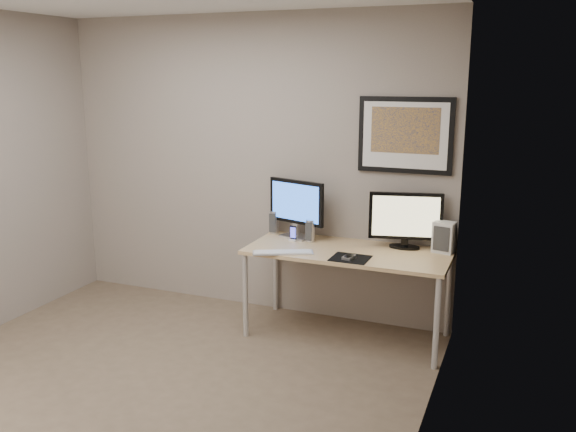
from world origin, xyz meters
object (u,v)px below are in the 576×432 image
at_px(speaker_right, 310,231).
at_px(phone_dock, 293,233).
at_px(monitor_tv, 406,219).
at_px(framed_art, 405,135).
at_px(keyboard, 283,252).
at_px(speaker_left, 274,222).
at_px(monitor_large, 296,206).
at_px(desk, 348,258).
at_px(fan_unit, 444,237).

relative_size(speaker_right, phone_dock, 1.43).
distance_m(monitor_tv, speaker_right, 0.79).
distance_m(framed_art, keyboard, 1.34).
bearing_deg(monitor_tv, keyboard, -162.71).
bearing_deg(speaker_left, monitor_large, -16.54).
bearing_deg(keyboard, monitor_large, 74.10).
bearing_deg(desk, monitor_large, 159.15).
height_order(speaker_right, keyboard, speaker_right).
bearing_deg(framed_art, monitor_large, -171.18).
bearing_deg(fan_unit, monitor_tv, -167.59).
xyz_separation_m(speaker_right, keyboard, (-0.08, -0.40, -0.08)).
height_order(speaker_left, fan_unit, fan_unit).
bearing_deg(fan_unit, speaker_left, -169.30).
xyz_separation_m(monitor_large, monitor_tv, (0.92, 0.02, -0.03)).
height_order(framed_art, keyboard, framed_art).
relative_size(monitor_large, keyboard, 1.13).
bearing_deg(framed_art, keyboard, -142.56).
height_order(monitor_large, monitor_tv, monitor_large).
height_order(monitor_tv, phone_dock, monitor_tv).
distance_m(framed_art, phone_dock, 1.21).
relative_size(framed_art, phone_dock, 5.78).
relative_size(desk, monitor_tv, 2.80).
height_order(framed_art, speaker_left, framed_art).
bearing_deg(monitor_tv, speaker_right, 173.86).
bearing_deg(framed_art, speaker_left, -176.46).
bearing_deg(monitor_tv, speaker_left, 164.77).
height_order(desk, monitor_tv, monitor_tv).
height_order(speaker_right, phone_dock, speaker_right).
relative_size(speaker_right, fan_unit, 0.75).
xyz_separation_m(monitor_tv, speaker_right, (-0.77, -0.09, -0.15)).
bearing_deg(monitor_large, monitor_tv, 18.05).
distance_m(speaker_left, keyboard, 0.63).
bearing_deg(keyboard, fan_unit, -1.34).
height_order(monitor_large, speaker_left, monitor_large).
height_order(monitor_tv, speaker_left, monitor_tv).
bearing_deg(fan_unit, speaker_right, -162.62).
bearing_deg(keyboard, speaker_left, 94.87).
relative_size(framed_art, keyboard, 1.60).
distance_m(framed_art, speaker_right, 1.09).
distance_m(desk, phone_dock, 0.53).
bearing_deg(desk, speaker_left, 160.64).
xyz_separation_m(monitor_large, speaker_right, (0.15, -0.07, -0.18)).
bearing_deg(framed_art, speaker_right, -163.95).
height_order(speaker_left, phone_dock, speaker_left).
bearing_deg(speaker_right, desk, -13.94).
bearing_deg(speaker_right, keyboard, -96.20).
bearing_deg(phone_dock, speaker_right, 18.94).
xyz_separation_m(speaker_right, fan_unit, (1.07, 0.09, 0.03)).
height_order(desk, fan_unit, fan_unit).
distance_m(framed_art, monitor_large, 1.07).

